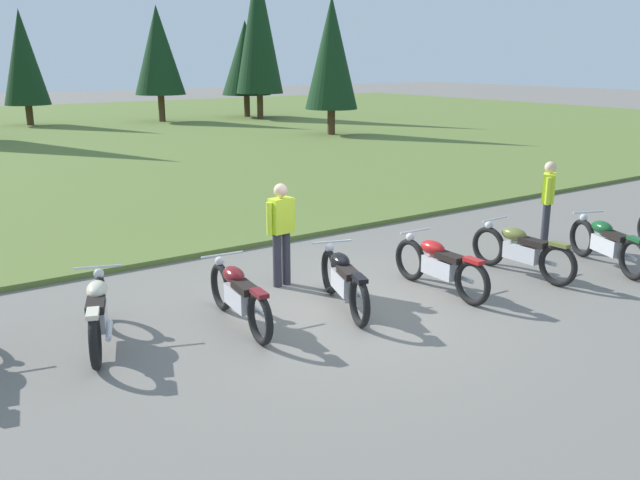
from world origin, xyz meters
TOP-DOWN VIEW (x-y plane):
  - ground_plane at (0.00, 0.00)m, footprint 140.00×140.00m
  - grass_moorland at (0.00, 25.56)m, footprint 80.00×44.00m
  - motorcycle_cream at (-3.34, 0.74)m, footprint 0.91×2.01m
  - motorcycle_maroon at (-1.57, 0.28)m, footprint 0.62×2.10m
  - motorcycle_black at (-0.01, -0.02)m, footprint 0.88×2.02m
  - motorcycle_red at (1.65, -0.29)m, footprint 0.62×2.10m
  - motorcycle_olive at (3.38, -0.47)m, footprint 0.62×2.10m
  - motorcycle_british_green at (4.96, -1.03)m, footprint 0.93×2.00m
  - rider_checking_bike at (-0.21, 1.38)m, footprint 0.55×0.26m
  - rider_with_back_turned at (5.19, 0.41)m, footprint 0.47×0.38m

SIDE VIEW (x-z plane):
  - ground_plane at x=0.00m, z-range 0.00..0.00m
  - grass_moorland at x=0.00m, z-range 0.00..0.10m
  - motorcycle_cream at x=-3.34m, z-range 0.00..0.88m
  - motorcycle_maroon at x=-1.57m, z-range 0.00..0.88m
  - motorcycle_black at x=-0.01m, z-range 0.00..0.88m
  - motorcycle_red at x=1.65m, z-range 0.00..0.88m
  - motorcycle_olive at x=3.38m, z-range 0.00..0.88m
  - motorcycle_british_green at x=4.96m, z-range 0.00..0.88m
  - rider_checking_bike at x=-0.21m, z-range 0.11..1.78m
  - rider_with_back_turned at x=5.19m, z-range 0.11..1.78m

